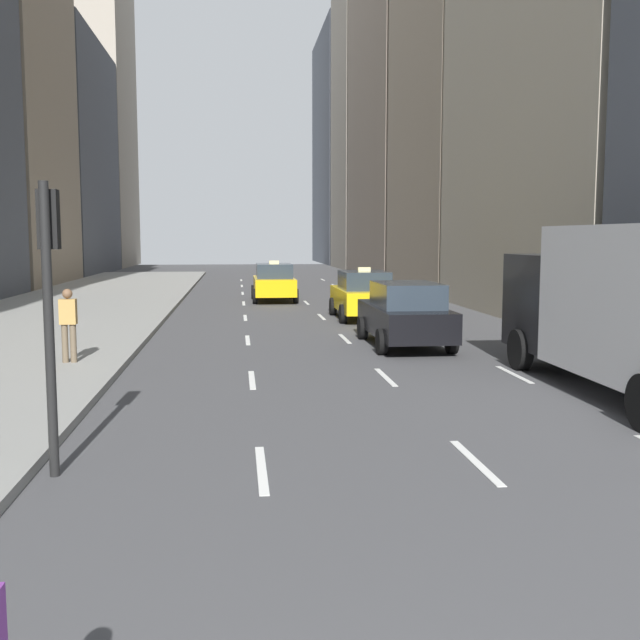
% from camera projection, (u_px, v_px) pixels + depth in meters
% --- Properties ---
extents(sidewalk_left, '(8.00, 66.00, 0.15)m').
position_uv_depth(sidewalk_left, '(59.00, 315.00, 27.51)').
color(sidewalk_left, gray).
rests_on(sidewalk_left, ground).
extents(lane_markings, '(5.72, 56.00, 0.01)m').
position_uv_depth(lane_markings, '(332.00, 326.00, 24.62)').
color(lane_markings, white).
rests_on(lane_markings, ground).
extents(building_row_right, '(6.00, 91.51, 35.29)m').
position_uv_depth(building_row_right, '(433.00, 37.00, 47.04)').
color(building_row_right, '#4C515B').
rests_on(building_row_right, ground).
extents(taxi_lead, '(2.02, 4.40, 1.87)m').
position_uv_depth(taxi_lead, '(274.00, 282.00, 34.26)').
color(taxi_lead, yellow).
rests_on(taxi_lead, ground).
extents(taxi_second, '(2.02, 4.40, 1.87)m').
position_uv_depth(taxi_second, '(363.00, 295.00, 26.78)').
color(taxi_second, yellow).
rests_on(taxi_second, ground).
extents(sedan_black_near, '(2.02, 4.65, 1.73)m').
position_uv_depth(sedan_black_near, '(405.00, 314.00, 20.09)').
color(sedan_black_near, black).
rests_on(sedan_black_near, ground).
extents(pedestrian_far_walking, '(0.36, 0.22, 1.65)m').
position_uv_depth(pedestrian_far_walking, '(68.00, 322.00, 16.61)').
color(pedestrian_far_walking, brown).
rests_on(pedestrian_far_walking, sidewalk_left).
extents(traffic_light_pole, '(0.24, 0.42, 3.60)m').
position_uv_depth(traffic_light_pole, '(49.00, 281.00, 9.06)').
color(traffic_light_pole, black).
rests_on(traffic_light_pole, ground).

